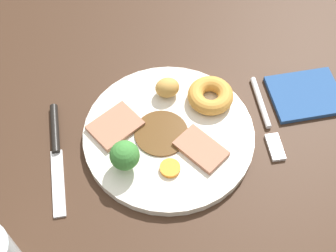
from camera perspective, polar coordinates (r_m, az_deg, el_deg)
dining_table at (r=73.64cm, az=3.08°, el=-1.61°), size 120.00×84.00×3.60cm
dinner_plate at (r=71.26cm, az=0.00°, el=-0.75°), size 25.42×25.42×1.40cm
gravy_pool at (r=70.44cm, az=-0.88°, el=-0.53°), size 7.98×7.98×0.30cm
meat_slice_main at (r=68.69cm, az=4.29°, el=-2.69°), size 7.83×8.47×0.80cm
meat_slice_under at (r=71.00cm, az=-6.33°, el=0.01°), size 8.91×8.31×0.80cm
yorkshire_pudding at (r=73.11cm, az=5.10°, el=3.65°), size 7.04×7.04×2.41cm
roast_potato_left at (r=73.33cm, az=-0.08°, el=4.61°), size 3.83×3.20×3.08cm
carrot_coin_front at (r=66.98cm, az=0.24°, el=-5.07°), size 2.92×2.92×0.66cm
broccoli_floret at (r=65.35cm, az=-5.20°, el=-3.55°), size 4.18×4.18×4.99cm
fork at (r=74.40cm, az=11.68°, el=0.70°), size 2.18×15.30×0.90cm
knife at (r=72.04cm, az=-13.24°, el=-2.54°), size 1.96×18.53×1.20cm
folded_napkin at (r=78.76cm, az=16.10°, el=3.61°), size 11.09×9.11×0.80cm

